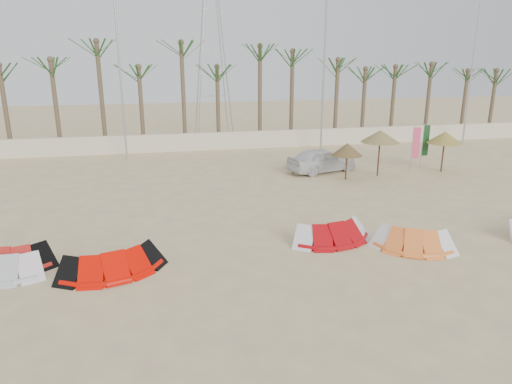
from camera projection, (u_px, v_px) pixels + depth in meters
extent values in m
plane|color=#D7C382|center=(298.00, 288.00, 13.72)|extent=(120.00, 120.00, 0.00)
cube|color=beige|center=(211.00, 141.00, 34.15)|extent=(60.00, 0.30, 1.30)
cylinder|color=brown|center=(8.00, 108.00, 31.96)|extent=(0.32, 0.32, 6.50)
ellipsoid|color=#194719|center=(1.00, 60.00, 31.04)|extent=(4.00, 4.00, 2.40)
cylinder|color=brown|center=(154.00, 105.00, 34.00)|extent=(0.32, 0.32, 6.50)
ellipsoid|color=#194719|center=(151.00, 60.00, 33.08)|extent=(4.00, 4.00, 2.40)
cylinder|color=brown|center=(283.00, 103.00, 36.05)|extent=(0.32, 0.32, 6.50)
ellipsoid|color=#194719|center=(284.00, 60.00, 35.12)|extent=(4.00, 4.00, 2.40)
cylinder|color=brown|center=(398.00, 100.00, 38.09)|extent=(0.32, 0.32, 6.50)
ellipsoid|color=#194719|center=(402.00, 60.00, 37.17)|extent=(4.00, 4.00, 2.40)
cylinder|color=brown|center=(482.00, 98.00, 39.72)|extent=(0.32, 0.32, 6.50)
ellipsoid|color=#194719|center=(487.00, 60.00, 38.80)|extent=(4.00, 4.00, 2.40)
cylinder|color=#A5A8AD|center=(120.00, 76.00, 29.68)|extent=(0.14, 0.14, 11.00)
cylinder|color=#A5A8AD|center=(324.00, 75.00, 32.54)|extent=(0.14, 0.14, 11.00)
cylinder|color=#A5A8AD|center=(471.00, 73.00, 34.99)|extent=(0.14, 0.14, 11.00)
cube|color=silver|center=(39.00, 264.00, 14.74)|extent=(0.95, 1.24, 0.40)
cylinder|color=red|center=(4.00, 267.00, 14.90)|extent=(2.85, 0.36, 0.20)
cube|color=black|center=(46.00, 258.00, 15.21)|extent=(0.66, 1.13, 0.40)
cylinder|color=#DD0A00|center=(113.00, 271.00, 14.61)|extent=(3.00, 1.07, 0.20)
cube|color=black|center=(67.00, 270.00, 14.38)|extent=(0.89, 1.23, 0.40)
cube|color=black|center=(157.00, 262.00, 14.94)|extent=(0.89, 1.23, 0.40)
cylinder|color=#A9070C|center=(333.00, 240.00, 17.12)|extent=(2.85, 0.74, 0.20)
cube|color=silver|center=(299.00, 238.00, 16.91)|extent=(0.80, 1.19, 0.40)
cube|color=silver|center=(364.00, 233.00, 17.43)|extent=(0.80, 1.19, 0.40)
cylinder|color=orange|center=(412.00, 248.00, 16.41)|extent=(2.35, 1.44, 0.20)
cube|color=white|center=(382.00, 246.00, 16.22)|extent=(1.06, 1.25, 0.40)
cube|color=white|center=(440.00, 240.00, 16.70)|extent=(1.06, 1.25, 0.40)
cube|color=silver|center=(506.00, 230.00, 17.70)|extent=(0.98, 1.25, 0.40)
cylinder|color=#4C331E|center=(346.00, 162.00, 25.71)|extent=(0.10, 0.10, 2.00)
cone|color=brown|center=(347.00, 149.00, 25.50)|extent=(1.74, 1.74, 0.70)
cylinder|color=#4C331E|center=(379.00, 154.00, 26.44)|extent=(0.10, 0.10, 2.59)
cone|color=olive|center=(380.00, 136.00, 26.14)|extent=(2.21, 2.21, 0.70)
cylinder|color=#4C331E|center=(443.00, 153.00, 27.46)|extent=(0.10, 0.10, 2.34)
cone|color=#A38B3D|center=(445.00, 137.00, 27.20)|extent=(2.06, 2.06, 0.70)
cylinder|color=#A5A8AD|center=(412.00, 149.00, 27.27)|extent=(0.04, 0.04, 2.88)
cube|color=#F14B73|center=(416.00, 143.00, 27.21)|extent=(0.40, 0.18, 1.87)
cylinder|color=#A5A8AD|center=(422.00, 146.00, 27.93)|extent=(0.04, 0.04, 2.90)
cube|color=#16421E|center=(426.00, 141.00, 27.88)|extent=(0.42, 0.03, 1.88)
imported|color=silver|center=(322.00, 160.00, 27.52)|extent=(4.64, 2.87, 1.47)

